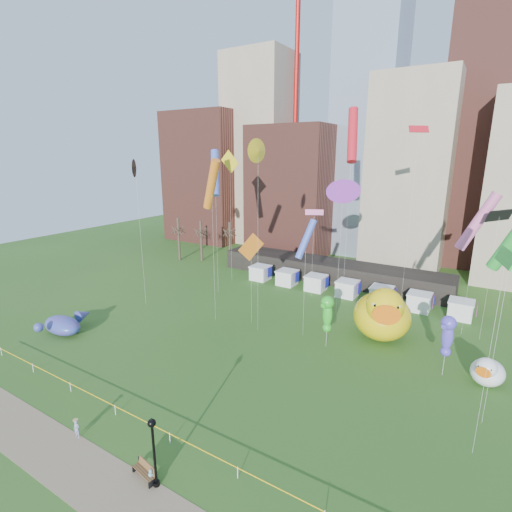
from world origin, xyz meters
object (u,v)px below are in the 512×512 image
Objects in this scene: seahorse_purple at (448,333)px; toddler at (151,476)px; big_duck at (383,314)px; seahorse_green at (327,311)px; whale_inflatable at (64,324)px; woman at (77,429)px; small_duck at (487,371)px; lamppost at (153,445)px; park_bench at (145,470)px.

seahorse_purple reaches higher than toddler.
big_duck is 1.56× the size of seahorse_purple.
seahorse_green is 30.62m from whale_inflatable.
seahorse_purple is 32.41m from woman.
seahorse_purple is (-3.55, -0.40, 3.06)m from small_duck.
toddler is (24.77, -9.85, -0.59)m from whale_inflatable.
whale_inflatable is (-42.67, -13.98, -0.29)m from small_duck.
woman is at bearing 180.00° from lamppost.
park_bench is at bearing -105.97° from seahorse_purple.
big_duck is 29.10m from park_bench.
woman is at bearing -116.61° from seahorse_purple.
seahorse_purple is 27.26m from lamppost.
big_duck is at bearing 163.69° from seahorse_purple.
park_bench is (24.16, -9.76, -0.54)m from whale_inflatable.
small_duck is 29.57m from lamppost.
seahorse_green is at bearing 75.14° from toddler.
park_bench is at bearing -123.63° from big_duck.
lamppost is at bearing -7.12° from woman.
seahorse_green reaches higher than small_duck.
seahorse_purple reaches higher than whale_inflatable.
park_bench is (-7.98, -27.87, -2.53)m from big_duck.
toddler is (7.75, 0.00, -0.23)m from woman.
big_duck is at bearing 76.15° from lamppost.
park_bench is at bearing 175.02° from lamppost.
lamppost is (1.09, -0.09, 2.53)m from park_bench.
park_bench reaches higher than toddler.
big_duck is 1.61× the size of seahorse_green.
woman is at bearing -30.33° from whale_inflatable.
small_duck is at bearing -39.04° from big_duck.
big_duck is 8.43m from seahorse_purple.
whale_inflatable is at bearing -168.24° from big_duck.
seahorse_purple is at bearing 18.87° from whale_inflatable.
big_duck is at bearing 29.12° from whale_inflatable.
toddler is at bearing -91.50° from seahorse_green.
seahorse_purple reaches higher than seahorse_green.
small_duck reaches higher than park_bench.
park_bench is 0.41× the size of lamppost.
big_duck reaches higher than park_bench.
seahorse_purple is 41.54m from whale_inflatable.
woman reaches higher than park_bench.
seahorse_green is at bearing -165.93° from small_duck.
lamppost is at bearing -8.07° from toddler.
park_bench is 0.63m from toddler.
seahorse_green is (-4.63, -5.03, 1.12)m from big_duck.
seahorse_purple reaches higher than small_duck.
big_duck is 31.87m from woman.
seahorse_purple is 27.75m from toddler.
park_bench is (-3.35, -22.83, -3.65)m from seahorse_green.
small_duck is 2.03× the size of park_bench.
toddler is (-0.47, 0.00, -2.58)m from lamppost.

